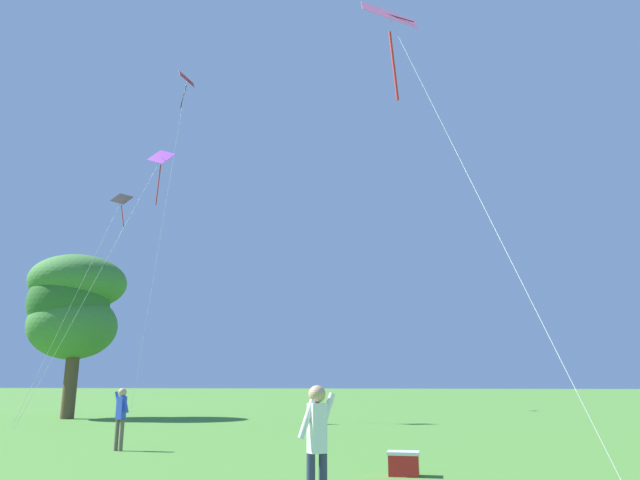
{
  "coord_description": "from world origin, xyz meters",
  "views": [
    {
      "loc": [
        -2.51,
        -3.12,
        1.69
      ],
      "look_at": [
        -8.46,
        26.77,
        9.18
      ],
      "focal_mm": 32.81,
      "sensor_mm": 36.0,
      "label": 1
    }
  ],
  "objects": [
    {
      "name": "picnic_cooler",
      "position": [
        -3.25,
        8.68,
        0.22
      ],
      "size": [
        0.6,
        0.4,
        0.44
      ],
      "color": "red",
      "rests_on": "ground_plane"
    },
    {
      "name": "person_with_spool",
      "position": [
        -4.09,
        4.63,
        1.0
      ],
      "size": [
        0.47,
        0.39,
        1.67
      ],
      "color": "#2D3351",
      "rests_on": "ground_plane"
    },
    {
      "name": "kite_black_large",
      "position": [
        -17.71,
        21.98,
        9.91
      ],
      "size": [
        1.94,
        4.61,
        11.05
      ],
      "color": "black",
      "rests_on": "ground_plane"
    },
    {
      "name": "kite_pink_low",
      "position": [
        -3.67,
        16.72,
        14.66
      ],
      "size": [
        4.97,
        11.51,
        16.42
      ],
      "color": "pink",
      "rests_on": "ground_plane"
    },
    {
      "name": "tree_right_cluster",
      "position": [
        -21.02,
        24.11,
        5.71
      ],
      "size": [
        4.93,
        4.96,
        8.32
      ],
      "color": "brown",
      "rests_on": "ground_plane"
    },
    {
      "name": "kite_red_high",
      "position": [
        -21.48,
        36.5,
        24.29
      ],
      "size": [
        2.95,
        10.3,
        26.48
      ],
      "color": "red",
      "rests_on": "ground_plane"
    },
    {
      "name": "person_in_red_shirt",
      "position": [
        -10.73,
        11.47,
        0.95
      ],
      "size": [
        0.51,
        0.22,
        1.57
      ],
      "color": "#665B4C",
      "rests_on": "ground_plane"
    },
    {
      "name": "kite_purple_streamer",
      "position": [
        -16.22,
        22.91,
        12.27
      ],
      "size": [
        3.36,
        5.83,
        13.68
      ],
      "color": "purple",
      "rests_on": "ground_plane"
    }
  ]
}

